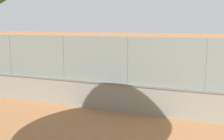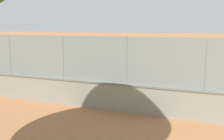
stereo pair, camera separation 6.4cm
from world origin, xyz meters
name	(u,v)px [view 1 (the left image)]	position (x,y,z in m)	size (l,w,h in m)	color
ground_plane	(136,72)	(0.00, 0.00, 0.00)	(260.00, 260.00, 0.00)	#A36B42
perimeter_wall	(94,94)	(-0.93, 10.64, 0.70)	(24.46, 0.57, 1.37)	gray
fence_panel_on_wall	(94,59)	(-0.93, 10.64, 2.47)	(24.04, 0.29, 2.19)	gray
player_at_service_line	(139,66)	(-0.87, 2.10, 0.92)	(1.25, 0.74, 1.57)	black
player_crossing_court	(112,61)	(2.22, 0.17, 0.92)	(0.77, 0.71, 1.57)	black
sports_ball	(127,66)	(-0.07, 2.87, 0.97)	(0.14, 0.14, 0.14)	white
spare_ball_by_wall	(95,102)	(-0.60, 9.79, 0.04)	(0.08, 0.08, 0.08)	orange
courtside_bench	(6,85)	(5.52, 9.64, 0.46)	(1.60, 0.39, 0.87)	#4C6B4C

